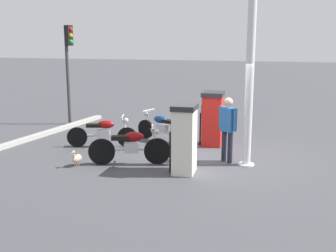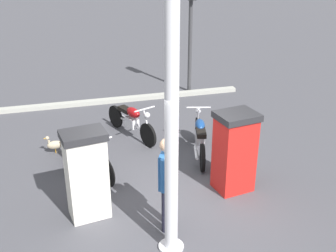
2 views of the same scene
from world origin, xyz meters
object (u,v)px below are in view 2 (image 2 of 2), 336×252
at_px(motorcycle_near_pump, 200,136).
at_px(attendant_person, 167,179).
at_px(motorcycle_far_pump, 87,153).
at_px(motorcycle_extra, 132,120).
at_px(roadside_traffic_light, 191,14).
at_px(fuel_pump_near, 234,151).
at_px(canopy_support_pole, 172,135).
at_px(fuel_pump_far, 87,174).
at_px(wandering_duck, 55,144).

xyz_separation_m(motorcycle_near_pump, attendant_person, (-2.31, 1.54, 0.50)).
bearing_deg(motorcycle_far_pump, motorcycle_extra, -41.25).
distance_m(motorcycle_near_pump, roadside_traffic_light, 4.80).
relative_size(fuel_pump_near, canopy_support_pole, 0.39).
xyz_separation_m(motorcycle_extra, attendant_person, (-3.70, 0.30, 0.50)).
bearing_deg(roadside_traffic_light, motorcycle_far_pump, 137.45).
bearing_deg(canopy_support_pole, fuel_pump_far, 40.31).
distance_m(attendant_person, wandering_duck, 3.83).
height_order(motorcycle_near_pump, motorcycle_far_pump, motorcycle_far_pump).
bearing_deg(motorcycle_extra, roadside_traffic_light, -43.22).
height_order(fuel_pump_far, wandering_duck, fuel_pump_far).
bearing_deg(motorcycle_near_pump, fuel_pump_far, 119.59).
height_order(motorcycle_far_pump, canopy_support_pole, canopy_support_pole).
bearing_deg(motorcycle_near_pump, motorcycle_far_pump, 92.13).
relative_size(motorcycle_far_pump, roadside_traffic_light, 0.53).
bearing_deg(fuel_pump_far, wandering_duck, 8.68).
distance_m(motorcycle_near_pump, attendant_person, 2.82).
bearing_deg(motorcycle_extra, canopy_support_pole, 174.57).
relative_size(motorcycle_near_pump, motorcycle_extra, 1.00).
height_order(motorcycle_far_pump, attendant_person, attendant_person).
distance_m(wandering_duck, canopy_support_pole, 4.54).
height_order(motorcycle_near_pump, attendant_person, attendant_person).
relative_size(fuel_pump_near, attendant_person, 0.96).
bearing_deg(motorcycle_extra, motorcycle_far_pump, 138.75).
distance_m(motorcycle_near_pump, wandering_duck, 3.32).
bearing_deg(wandering_duck, fuel_pump_near, -129.65).
xyz_separation_m(motorcycle_far_pump, wandering_duck, (1.19, 0.59, -0.27)).
height_order(fuel_pump_far, roadside_traffic_light, roadside_traffic_light).
bearing_deg(motorcycle_far_pump, fuel_pump_near, -119.25).
height_order(wandering_duck, canopy_support_pole, canopy_support_pole).
height_order(motorcycle_near_pump, roadside_traffic_light, roadside_traffic_light).
distance_m(motorcycle_extra, wandering_duck, 1.93).
height_order(attendant_person, wandering_duck, attendant_person).
relative_size(motorcycle_far_pump, canopy_support_pole, 0.47).
height_order(fuel_pump_near, motorcycle_near_pump, fuel_pump_near).
distance_m(fuel_pump_near, fuel_pump_far, 2.78).
distance_m(motorcycle_near_pump, motorcycle_far_pump, 2.53).
distance_m(fuel_pump_far, roadside_traffic_light, 7.19).
bearing_deg(motorcycle_near_pump, canopy_support_pole, 149.92).
bearing_deg(wandering_duck, motorcycle_extra, -81.17).
bearing_deg(fuel_pump_near, motorcycle_far_pump, 60.75).
xyz_separation_m(fuel_pump_far, attendant_person, (-0.77, -1.18, 0.13)).
height_order(fuel_pump_far, motorcycle_extra, fuel_pump_far).
xyz_separation_m(fuel_pump_near, canopy_support_pole, (-1.28, 1.69, 1.16)).
bearing_deg(wandering_duck, motorcycle_near_pump, -109.26).
distance_m(motorcycle_far_pump, roadside_traffic_light, 6.08).
xyz_separation_m(fuel_pump_far, roadside_traffic_light, (5.69, -4.08, 1.65)).
xyz_separation_m(fuel_pump_near, roadside_traffic_light, (5.69, -1.30, 1.66)).
relative_size(fuel_pump_near, roadside_traffic_light, 0.44).
relative_size(fuel_pump_far, wandering_duck, 3.70).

